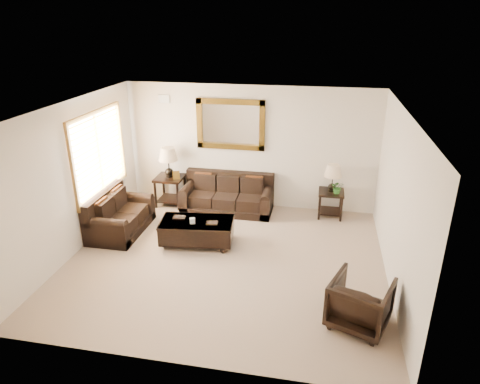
% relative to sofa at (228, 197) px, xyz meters
% --- Properties ---
extents(room, '(5.51, 5.01, 2.71)m').
position_rel_sofa_xyz_m(room, '(0.43, -2.11, 1.06)').
color(room, gray).
rests_on(room, ground).
extents(window, '(0.07, 1.96, 1.66)m').
position_rel_sofa_xyz_m(window, '(-2.27, -1.21, 1.26)').
color(window, white).
rests_on(window, room).
extents(mirror, '(1.50, 0.06, 1.10)m').
position_rel_sofa_xyz_m(mirror, '(-0.00, 0.36, 1.56)').
color(mirror, '#45270D').
rests_on(mirror, room).
extents(air_vent, '(0.25, 0.02, 0.18)m').
position_rel_sofa_xyz_m(air_vent, '(-1.47, 0.37, 2.06)').
color(air_vent, '#999999').
rests_on(air_vent, room).
extents(sofa, '(1.98, 0.85, 0.81)m').
position_rel_sofa_xyz_m(sofa, '(0.00, 0.00, 0.00)').
color(sofa, black).
rests_on(sofa, room).
extents(loveseat, '(0.87, 1.47, 0.83)m').
position_rel_sofa_xyz_m(loveseat, '(-1.92, -1.43, 0.01)').
color(loveseat, black).
rests_on(loveseat, room).
extents(end_table_left, '(0.61, 0.61, 1.35)m').
position_rel_sofa_xyz_m(end_table_left, '(-1.34, 0.05, 0.58)').
color(end_table_left, black).
rests_on(end_table_left, room).
extents(end_table_right, '(0.53, 0.53, 1.16)m').
position_rel_sofa_xyz_m(end_table_right, '(2.24, 0.09, 0.47)').
color(end_table_right, black).
rests_on(end_table_right, room).
extents(coffee_table, '(1.44, 0.89, 0.58)m').
position_rel_sofa_xyz_m(coffee_table, '(-0.24, -1.60, -0.00)').
color(coffee_table, black).
rests_on(coffee_table, room).
extents(armchair, '(0.97, 0.95, 0.79)m').
position_rel_sofa_xyz_m(armchair, '(2.63, -3.42, 0.10)').
color(armchair, black).
rests_on(armchair, floor).
extents(potted_plant, '(0.26, 0.28, 0.22)m').
position_rel_sofa_xyz_m(potted_plant, '(2.35, -0.01, 0.39)').
color(potted_plant, '#285D1F').
rests_on(potted_plant, end_table_right).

